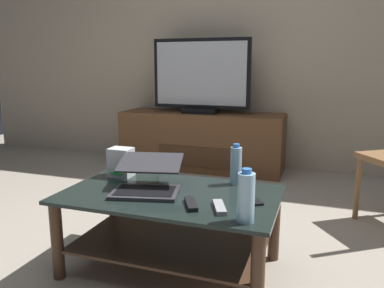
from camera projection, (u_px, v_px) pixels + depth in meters
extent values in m
plane|color=#9E9384|center=(160.00, 259.00, 2.11)|extent=(7.68, 7.68, 0.00)
cube|color=#B2A38C|center=(246.00, 29.00, 3.87)|extent=(6.40, 0.12, 2.80)
cube|color=black|center=(170.00, 194.00, 1.94)|extent=(1.08, 0.64, 0.02)
cube|color=#472D1E|center=(171.00, 242.00, 1.99)|extent=(0.95, 0.56, 0.01)
cylinder|color=#472D1E|center=(57.00, 241.00, 1.89)|extent=(0.06, 0.06, 0.40)
cylinder|color=#472D1E|center=(258.00, 276.00, 1.57)|extent=(0.06, 0.06, 0.40)
cylinder|color=#472D1E|center=(114.00, 204.00, 2.39)|extent=(0.06, 0.06, 0.40)
cylinder|color=#472D1E|center=(274.00, 225.00, 2.07)|extent=(0.06, 0.06, 0.40)
cube|color=brown|center=(201.00, 141.00, 3.91)|extent=(1.64, 0.46, 0.57)
cube|color=#432A18|center=(194.00, 157.00, 3.72)|extent=(0.74, 0.01, 0.20)
cube|color=black|center=(201.00, 111.00, 3.83)|extent=(0.34, 0.20, 0.05)
cube|color=black|center=(201.00, 74.00, 3.75)|extent=(0.98, 0.04, 0.68)
cube|color=#B2B7C1|center=(200.00, 74.00, 3.73)|extent=(0.91, 0.01, 0.61)
cylinder|color=brown|center=(357.00, 189.00, 2.62)|extent=(0.04, 0.04, 0.43)
cube|color=#333338|center=(145.00, 192.00, 1.92)|extent=(0.37, 0.30, 0.02)
cube|color=black|center=(145.00, 190.00, 1.91)|extent=(0.32, 0.24, 0.00)
cube|color=#333338|center=(150.00, 162.00, 2.03)|extent=(0.37, 0.29, 0.06)
cube|color=#3F8CD8|center=(150.00, 163.00, 2.02)|extent=(0.33, 0.26, 0.05)
cube|color=silver|center=(121.00, 162.00, 2.21)|extent=(0.13, 0.10, 0.17)
cube|color=#19D84C|center=(117.00, 174.00, 2.17)|extent=(0.08, 0.00, 0.01)
cylinder|color=#99C6E5|center=(246.00, 198.00, 1.56)|extent=(0.07, 0.07, 0.21)
cylinder|color=blue|center=(247.00, 171.00, 1.54)|extent=(0.04, 0.04, 0.02)
cylinder|color=#99C6E5|center=(236.00, 166.00, 2.06)|extent=(0.06, 0.06, 0.20)
cylinder|color=blue|center=(236.00, 146.00, 2.04)|extent=(0.03, 0.03, 0.02)
cube|color=black|center=(251.00, 200.00, 1.82)|extent=(0.13, 0.16, 0.01)
cube|color=#99999E|center=(219.00, 207.00, 1.71)|extent=(0.10, 0.16, 0.02)
cube|color=black|center=(191.00, 204.00, 1.75)|extent=(0.11, 0.16, 0.02)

